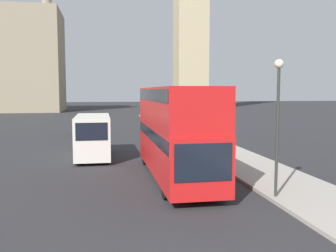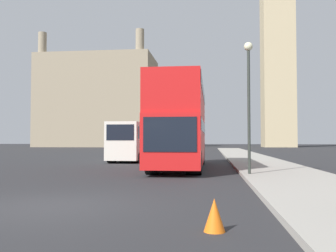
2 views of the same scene
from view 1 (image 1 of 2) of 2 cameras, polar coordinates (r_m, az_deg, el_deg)
name	(u,v)px [view 1 (image 1 of 2)]	position (r m, az deg, el deg)	size (l,w,h in m)	color
red_double_decker_bus	(175,128)	(18.70, 1.12, -0.31)	(2.51, 10.52, 4.55)	red
white_van	(93,136)	(24.82, -11.38, -1.44)	(2.18, 5.98, 2.77)	silver
street_lamp	(278,107)	(15.32, 16.41, 2.86)	(0.36, 0.36, 5.45)	#2D332D
parked_sedan	(87,128)	(38.37, -12.19, -0.26)	(1.78, 4.20, 1.58)	black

